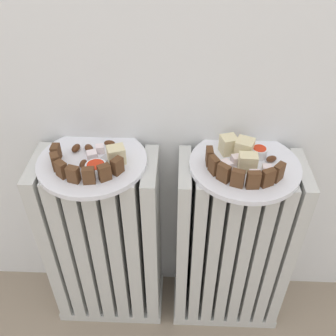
{
  "coord_description": "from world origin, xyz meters",
  "views": [
    {
      "loc": [
        0.03,
        -0.41,
        1.13
      ],
      "look_at": [
        0.0,
        0.28,
        0.57
      ],
      "focal_mm": 40.37,
      "sensor_mm": 36.0,
      "label": 1
    }
  ],
  "objects": [
    {
      "name": "dark_cake_slice_right_4",
      "position": [
        0.18,
        0.2,
        0.61
      ],
      "size": [
        0.03,
        0.02,
        0.04
      ],
      "primitive_type": "cube",
      "rotation": [
        0.0,
        0.0,
        0.06
      ],
      "color": "#56351E",
      "rests_on": "plate_right"
    },
    {
      "name": "marble_cake_slice_right_0",
      "position": [
        0.18,
        0.26,
        0.61
      ],
      "size": [
        0.04,
        0.03,
        0.04
      ],
      "primitive_type": "cube",
      "rotation": [
        0.0,
        0.0,
        -0.03
      ],
      "color": "beige",
      "rests_on": "plate_right"
    },
    {
      "name": "medjool_date_left_0",
      "position": [
        -0.19,
        0.25,
        0.59
      ],
      "size": [
        0.02,
        0.03,
        0.01
      ],
      "primitive_type": "ellipsoid",
      "rotation": [
        0.0,
        0.0,
        1.41
      ],
      "color": "#4C2814",
      "rests_on": "plate_left"
    },
    {
      "name": "marble_cake_slice_left_0",
      "position": [
        -0.12,
        0.27,
        0.61
      ],
      "size": [
        0.05,
        0.04,
        0.04
      ],
      "primitive_type": "cube",
      "rotation": [
        0.0,
        0.0,
        0.34
      ],
      "color": "beige",
      "rests_on": "plate_left"
    },
    {
      "name": "turkish_delight_left_1",
      "position": [
        -0.16,
        0.31,
        0.6
      ],
      "size": [
        0.02,
        0.02,
        0.02
      ],
      "primitive_type": "cube",
      "rotation": [
        0.0,
        0.0,
        0.18
      ],
      "color": "white",
      "rests_on": "plate_left"
    },
    {
      "name": "jam_bowl_right",
      "position": [
        0.21,
        0.31,
        0.6
      ],
      "size": [
        0.04,
        0.04,
        0.02
      ],
      "color": "white",
      "rests_on": "plate_right"
    },
    {
      "name": "medjool_date_right_0",
      "position": [
        0.24,
        0.29,
        0.59
      ],
      "size": [
        0.03,
        0.02,
        0.02
      ],
      "primitive_type": "ellipsoid",
      "rotation": [
        0.0,
        0.0,
        0.32
      ],
      "color": "#4C2814",
      "rests_on": "plate_right"
    },
    {
      "name": "medjool_date_left_3",
      "position": [
        -0.19,
        0.31,
        0.6
      ],
      "size": [
        0.03,
        0.03,
        0.02
      ],
      "primitive_type": "ellipsoid",
      "rotation": [
        0.0,
        0.0,
        2.17
      ],
      "color": "#4C2814",
      "rests_on": "plate_left"
    },
    {
      "name": "dark_cake_slice_right_6",
      "position": [
        0.24,
        0.22,
        0.61
      ],
      "size": [
        0.03,
        0.03,
        0.04
      ],
      "primitive_type": "cube",
      "rotation": [
        0.0,
        0.0,
        0.85
      ],
      "color": "#56351E",
      "rests_on": "plate_right"
    },
    {
      "name": "jam_bowl_left",
      "position": [
        -0.16,
        0.23,
        0.6
      ],
      "size": [
        0.05,
        0.05,
        0.02
      ],
      "color": "white",
      "rests_on": "plate_left"
    },
    {
      "name": "turkish_delight_right_1",
      "position": [
        0.19,
        0.22,
        0.6
      ],
      "size": [
        0.02,
        0.02,
        0.02
      ],
      "primitive_type": "cube",
      "rotation": [
        0.0,
        0.0,
        0.03
      ],
      "color": "white",
      "rests_on": "plate_right"
    },
    {
      "name": "dark_cake_slice_left_1",
      "position": [
        -0.25,
        0.25,
        0.61
      ],
      "size": [
        0.03,
        0.03,
        0.04
      ],
      "primitive_type": "cube",
      "rotation": [
        0.0,
        0.0,
        -1.13
      ],
      "color": "#56351E",
      "rests_on": "plate_left"
    },
    {
      "name": "dark_cake_slice_right_0",
      "position": [
        0.1,
        0.28,
        0.61
      ],
      "size": [
        0.02,
        0.03,
        0.04
      ],
      "primitive_type": "cube",
      "rotation": [
        0.0,
        0.0,
        -1.51
      ],
      "color": "#56351E",
      "rests_on": "plate_right"
    },
    {
      "name": "dark_cake_slice_right_1",
      "position": [
        0.1,
        0.24,
        0.61
      ],
      "size": [
        0.03,
        0.03,
        0.04
      ],
      "primitive_type": "cube",
      "rotation": [
        0.0,
        0.0,
        -1.12
      ],
      "color": "#56351E",
      "rests_on": "plate_right"
    },
    {
      "name": "radiator_right",
      "position": [
        0.18,
        0.28,
        0.28
      ],
      "size": [
        0.32,
        0.17,
        0.58
      ],
      "color": "silver",
      "rests_on": "ground_plane"
    },
    {
      "name": "dark_cake_slice_left_2",
      "position": [
        -0.23,
        0.22,
        0.61
      ],
      "size": [
        0.03,
        0.03,
        0.04
      ],
      "primitive_type": "cube",
      "rotation": [
        0.0,
        0.0,
        -0.71
      ],
      "color": "#56351E",
      "rests_on": "plate_left"
    },
    {
      "name": "dark_cake_slice_left_3",
      "position": [
        -0.2,
        0.2,
        0.61
      ],
      "size": [
        0.03,
        0.02,
        0.04
      ],
      "primitive_type": "cube",
      "rotation": [
        0.0,
        0.0,
        -0.29
      ],
      "color": "#56351E",
      "rests_on": "plate_left"
    },
    {
      "name": "marble_cake_slice_right_1",
      "position": [
        0.14,
        0.32,
        0.61
      ],
      "size": [
        0.05,
        0.04,
        0.04
      ],
      "primitive_type": "cube",
      "rotation": [
        0.0,
        0.0,
        0.3
      ],
      "color": "beige",
      "rests_on": "plate_right"
    },
    {
      "name": "plate_left",
      "position": [
        -0.18,
        0.28,
        0.58
      ],
      "size": [
        0.26,
        0.26,
        0.01
      ],
      "primitive_type": "cylinder",
      "color": "white",
      "rests_on": "radiator_left"
    },
    {
      "name": "plate_right",
      "position": [
        0.18,
        0.28,
        0.58
      ],
      "size": [
        0.26,
        0.26,
        0.01
      ],
      "primitive_type": "cylinder",
      "color": "white",
      "rests_on": "radiator_right"
    },
    {
      "name": "turkish_delight_left_0",
      "position": [
        -0.18,
        0.28,
        0.6
      ],
      "size": [
        0.03,
        0.03,
        0.02
      ],
      "primitive_type": "cube",
      "rotation": [
        0.0,
        0.0,
        0.37
      ],
      "color": "white",
      "rests_on": "plate_left"
    },
    {
      "name": "fork",
      "position": [
        -0.16,
        0.26,
        0.59
      ],
      "size": [
        0.06,
        0.1,
        0.0
      ],
      "color": "#B7B7BC",
      "rests_on": "plate_left"
    },
    {
      "name": "turkish_delight_right_0",
      "position": [
        0.16,
        0.28,
        0.6
      ],
      "size": [
        0.03,
        0.03,
        0.02
      ],
      "primitive_type": "cube",
      "rotation": [
        0.0,
        0.0,
        0.26
      ],
      "color": "white",
      "rests_on": "plate_right"
    },
    {
      "name": "radiator_left",
      "position": [
        -0.18,
        0.28,
        0.28
      ],
      "size": [
        0.32,
        0.17,
        0.58
      ],
      "color": "silver",
      "rests_on": "ground_plane"
    },
    {
      "name": "dark_cake_slice_left_0",
      "position": [
        -0.26,
        0.28,
        0.61
      ],
      "size": [
        0.02,
        0.03,
        0.04
      ],
      "primitive_type": "cube",
      "rotation": [
        0.0,
        0.0,
        -1.55
      ],
      "color": "#56351E",
      "rests_on": "plate_left"
    },
    {
      "name": "dark_cake_slice_left_4",
      "position": [
        -0.17,
        0.2,
        0.61
      ],
      "size": [
        0.03,
        0.02,
        0.04
      ],
      "primitive_type": "cube",
      "rotation": [
        0.0,
        0.0,
        0.14
      ],
      "color": "#56351E",
      "rests_on": "plate_left"
    },
    {
      "name": "dark_cake_slice_right_3",
      "position": [
        0.15,
        0.2,
        0.61
      ],
      "size": [
        0.03,
        0.02,
        0.04
      ],
      "primitive_type": "cube",
      "rotation": [
        0.0,
        0.0,
        -0.33
      ],
      "color": "#56351E",
      "rests_on": "plate_right"
    },
    {
      "name": "dark_cake_slice_right_5",
      "position": [
        0.22,
        0.2,
        0.61
      ],
      "size": [
        0.03,
        0.03,
        0.04
      ],
      "primitive_type": "cube",
      "rotation": [
        0.0,
        0.0,
        0.45
      ],
      "color": "#56351E",
      "rests_on": "plate_right"
    },
    {
      "name": "turkish_delight_right_3",
      "position": [
        0.22,
        0.25,
        0.6
      ],
      "size": [
        0.02,
        0.02,
        0.02
      ],
      "primitive_type": "cube",
      "rotation": [
        0.0,
        0.0,
        1.51
      ],
      "color": "white",
      "rests_on": "plate_right"
    },
    {
      "name": "dark_cake_slice_left_6",
      "position": [
        -0.11,
        0.23,
        0.61
      ],
      "size": [
        0.03,
        0.03,
        0.04
      ],
      "primitive_type": "cube",
      "rotation": [
        0.0,
        0.0,
        0.98
      ],
      "color": "#56351E",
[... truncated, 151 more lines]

